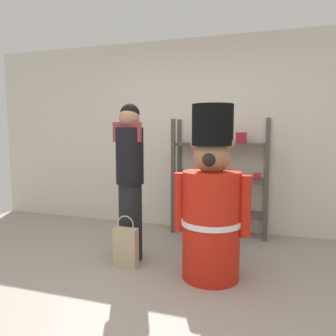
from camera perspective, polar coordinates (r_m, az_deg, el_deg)
name	(u,v)px	position (r m, az deg, el deg)	size (l,w,h in m)	color
ground_plane	(133,300)	(2.89, -6.01, -21.66)	(6.40, 6.40, 0.00)	#9E9389
back_wall	(196,135)	(4.65, 4.90, 5.66)	(6.40, 0.12, 2.60)	silver
merchandise_shelf	(220,176)	(4.40, 8.87, -1.44)	(1.24, 0.35, 1.52)	#4C4742
teddy_bear_guard	(211,205)	(3.06, 7.47, -6.31)	(0.70, 0.55, 1.59)	red
person_shopper	(130,177)	(3.46, -6.56, -1.60)	(0.30, 0.29, 1.63)	black
shopping_bag	(126,247)	(3.43, -7.27, -13.28)	(0.24, 0.11, 0.52)	#C1AD89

